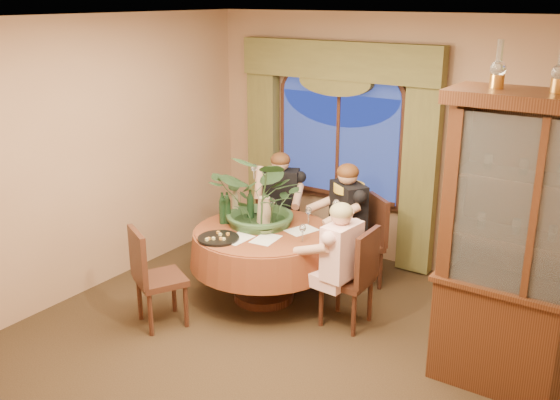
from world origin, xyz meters
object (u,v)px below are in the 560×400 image
Objects in this scene: person_back at (281,207)px; wine_bottle_1 at (235,203)px; stoneware_vase at (264,211)px; wine_bottle_0 at (222,208)px; china_cabinet at (535,253)px; wine_bottle_3 at (250,205)px; person_scarf at (348,225)px; oil_lamp_left at (499,64)px; chair_right at (347,277)px; olive_bowl at (265,231)px; wine_bottle_2 at (227,208)px; centerpiece_plant at (265,162)px; chair_back_right at (360,243)px; chair_back at (272,219)px; dining_table at (264,265)px; chair_front_left at (161,277)px; person_pink at (341,267)px.

wine_bottle_1 is at bearing 63.07° from person_back.
wine_bottle_0 reaches higher than stoneware_vase.
wine_bottle_3 is at bearing 173.71° from china_cabinet.
oil_lamp_left is at bearing -175.95° from person_scarf.
olive_bowl is (-0.87, -0.07, 0.30)m from chair_right.
wine_bottle_2 is (-2.57, 0.11, -1.59)m from oil_lamp_left.
centerpiece_plant is (-0.61, -0.64, 0.73)m from person_scarf.
china_cabinet is 2.43× the size of chair_back_right.
stoneware_vase reaches higher than chair_back.
chair_back is 2.91× the size of wine_bottle_1.
dining_table is at bearing 90.00° from person_scarf.
chair_back is at bearing 57.55° from chair_right.
oil_lamp_left is at bearing -2.55° from wine_bottle_2.
centerpiece_plant reaches higher than wine_bottle_1.
dining_table is 0.63× the size of china_cabinet.
olive_bowl is at bearing 1.86° from wine_bottle_0.
chair_back_right and chair_front_left have the same top height.
centerpiece_plant is (-0.73, -0.69, 0.92)m from chair_back_right.
wine_bottle_1 is at bearing 86.55° from person_pink.
stoneware_vase is 0.38m from wine_bottle_1.
person_scarf reaches higher than olive_bowl.
chair_right is at bearing -5.98° from stoneware_vase.
person_scarf reaches higher than wine_bottle_0.
chair_back is 0.90m from wine_bottle_1.
dining_table is at bearing 90.00° from person_pink.
person_pink is at bearing -11.84° from wine_bottle_3.
chair_back_right is at bearing 150.94° from person_back.
china_cabinet reaches higher than wine_bottle_0.
wine_bottle_3 is at bearing 84.19° from person_pink.
chair_front_left is at bearing 60.93° from chair_back.
wine_bottle_0 is at bearing 63.58° from person_back.
chair_right is (-1.22, 0.17, -2.03)m from oil_lamp_left.
olive_bowl is 0.42m from wine_bottle_3.
wine_bottle_0 is at bearing -128.93° from wine_bottle_3.
stoneware_vase reaches higher than chair_front_left.
person_scarf is at bearing 147.59° from person_back.
wine_bottle_2 is at bearing 178.49° from olive_bowl.
dining_table is at bearing 176.47° from china_cabinet.
wine_bottle_1 is (0.00, 0.21, 0.00)m from wine_bottle_0.
chair_back is at bearing 118.62° from chair_front_left.
olive_bowl is at bearing -52.17° from stoneware_vase.
centerpiece_plant is (-2.23, 0.30, -1.11)m from oil_lamp_left.
chair_back_right is at bearing 36.01° from wine_bottle_3.
chair_back reaches higher than olive_bowl.
centerpiece_plant is 0.62m from wine_bottle_2.
dining_table is 1.05m from person_back.
china_cabinet is at bearing -6.29° from wine_bottle_3.
dining_table is 0.68m from wine_bottle_2.
chair_front_left is at bearing 122.93° from chair_right.
olive_bowl is at bearing -32.10° from wine_bottle_3.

